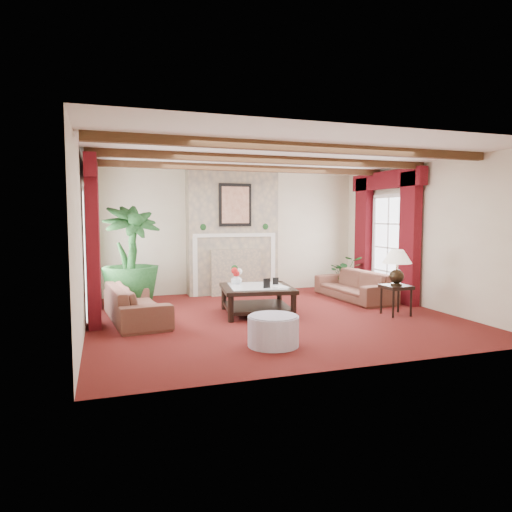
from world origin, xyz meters
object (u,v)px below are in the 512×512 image
object	(u,v)px
sofa_right	(354,280)
ottoman	(273,331)
coffee_table	(257,300)
side_table	(396,300)
potted_palm	(131,279)
sofa_left	(136,297)

from	to	relation	value
sofa_right	ottoman	world-z (taller)	sofa_right
coffee_table	side_table	xyz separation A→B (m)	(2.27, -0.82, 0.02)
side_table	ottoman	xyz separation A→B (m)	(-2.68, -1.10, -0.06)
sofa_right	potted_palm	distance (m)	4.45
coffee_table	sofa_left	bearing A→B (deg)	-176.34
coffee_table	ottoman	xyz separation A→B (m)	(-0.42, -1.92, -0.05)
sofa_left	sofa_right	xyz separation A→B (m)	(4.41, 0.58, -0.00)
coffee_table	ottoman	size ratio (longest dim) A/B	1.76
sofa_left	side_table	xyz separation A→B (m)	(4.31, -0.99, -0.13)
sofa_left	potted_palm	distance (m)	1.18
sofa_left	coffee_table	size ratio (longest dim) A/B	1.70
potted_palm	ottoman	distance (m)	3.66
sofa_right	side_table	xyz separation A→B (m)	(-0.10, -1.57, -0.13)
coffee_table	side_table	distance (m)	2.41
potted_palm	ottoman	xyz separation A→B (m)	(1.63, -3.26, -0.34)
sofa_right	side_table	distance (m)	1.58
sofa_left	coffee_table	xyz separation A→B (m)	(2.04, -0.17, -0.14)
sofa_right	coffee_table	xyz separation A→B (m)	(-2.37, -0.75, -0.14)
sofa_left	ottoman	distance (m)	2.65
coffee_table	ottoman	world-z (taller)	coffee_table
sofa_left	ottoman	xyz separation A→B (m)	(1.62, -2.09, -0.19)
coffee_table	ottoman	bearing A→B (deg)	-93.84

